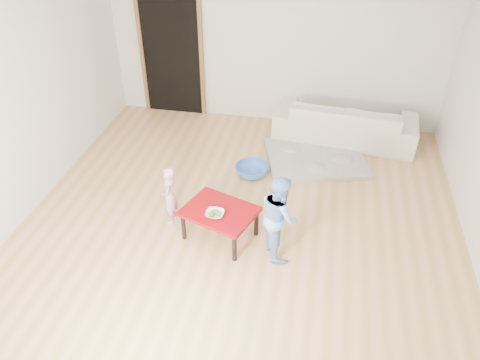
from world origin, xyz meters
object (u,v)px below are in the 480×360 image
(red_table, at_px, (220,223))
(child_blue, at_px, (279,216))
(basin, at_px, (252,170))
(bowl, at_px, (215,214))
(child_pink, at_px, (169,196))
(sofa, at_px, (345,121))

(red_table, relative_size, child_blue, 0.78)
(basin, bearing_deg, red_table, -96.15)
(bowl, distance_m, child_pink, 0.65)
(sofa, xyz_separation_m, child_pink, (-1.93, -2.30, 0.06))
(sofa, height_order, child_blue, child_blue)
(red_table, relative_size, child_pink, 1.04)
(bowl, xyz_separation_m, child_blue, (0.68, 0.00, 0.08))
(red_table, xyz_separation_m, bowl, (-0.03, -0.10, 0.21))
(bowl, xyz_separation_m, basin, (0.16, 1.38, -0.33))
(bowl, bearing_deg, child_pink, 155.84)
(child_blue, bearing_deg, bowl, 66.60)
(bowl, bearing_deg, red_table, 76.01)
(sofa, distance_m, bowl, 2.89)
(child_pink, relative_size, child_blue, 0.75)
(basin, bearing_deg, child_blue, -69.36)
(sofa, distance_m, red_table, 2.79)
(red_table, distance_m, child_blue, 0.72)
(red_table, bearing_deg, child_blue, -8.90)
(red_table, bearing_deg, bowl, -103.99)
(basin, bearing_deg, child_pink, -124.37)
(bowl, bearing_deg, sofa, 62.56)
(bowl, bearing_deg, child_blue, 0.18)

